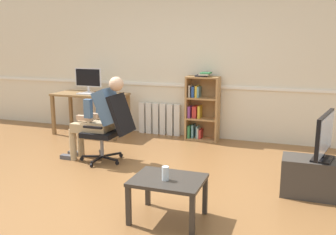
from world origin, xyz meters
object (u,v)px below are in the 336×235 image
(radiator, at_px, (159,119))
(computer_mouse, at_px, (103,94))
(office_chair, at_px, (110,126))
(coffee_table, at_px, (168,184))
(computer_desk, at_px, (90,99))
(tv_screen, at_px, (325,136))
(bookshelf, at_px, (201,108))
(tv_stand, at_px, (321,178))
(person_seated, at_px, (99,116))
(imac_monitor, at_px, (88,78))
(drinking_glass, at_px, (165,173))
(keyboard, at_px, (87,94))

(radiator, bearing_deg, computer_mouse, -149.84)
(office_chair, bearing_deg, coffee_table, 44.82)
(computer_desk, distance_m, tv_screen, 4.21)
(radiator, height_order, office_chair, office_chair)
(bookshelf, distance_m, coffee_table, 3.03)
(computer_mouse, height_order, coffee_table, computer_mouse)
(tv_stand, bearing_deg, person_seated, 174.40)
(imac_monitor, height_order, tv_stand, imac_monitor)
(coffee_table, bearing_deg, tv_screen, 37.08)
(drinking_glass, bearing_deg, computer_mouse, 129.12)
(person_seated, relative_size, coffee_table, 1.81)
(coffee_table, xyz_separation_m, drinking_glass, (-0.01, -0.05, 0.13))
(tv_screen, relative_size, coffee_table, 1.12)
(radiator, bearing_deg, coffee_table, -67.70)
(imac_monitor, distance_m, office_chair, 1.93)
(drinking_glass, bearing_deg, radiator, 111.84)
(keyboard, distance_m, radiator, 1.39)
(tv_stand, relative_size, coffee_table, 1.23)
(keyboard, bearing_deg, computer_desk, 95.70)
(tv_stand, height_order, coffee_table, tv_stand)
(computer_desk, xyz_separation_m, computer_mouse, (0.33, -0.12, 0.12))
(office_chair, xyz_separation_m, person_seated, (-0.18, 0.00, 0.13))
(coffee_table, bearing_deg, radiator, 112.30)
(radiator, relative_size, tv_stand, 0.96)
(tv_stand, distance_m, drinking_glass, 1.83)
(imac_monitor, xyz_separation_m, person_seated, (1.03, -1.42, -0.37))
(radiator, bearing_deg, computer_desk, -162.07)
(keyboard, bearing_deg, drinking_glass, -46.78)
(drinking_glass, bearing_deg, person_seated, 137.10)
(computer_mouse, bearing_deg, radiator, 30.16)
(coffee_table, bearing_deg, computer_desk, 132.50)
(tv_stand, bearing_deg, keyboard, 158.94)
(bookshelf, height_order, person_seated, person_seated)
(radiator, distance_m, drinking_glass, 3.38)
(imac_monitor, bearing_deg, tv_screen, -23.32)
(office_chair, bearing_deg, radiator, 177.56)
(computer_desk, xyz_separation_m, coffee_table, (2.47, -2.70, -0.29))
(imac_monitor, bearing_deg, bookshelf, 5.84)
(imac_monitor, bearing_deg, radiator, 13.71)
(tv_stand, xyz_separation_m, tv_screen, (0.00, -0.00, 0.48))
(office_chair, height_order, tv_stand, office_chair)
(coffee_table, bearing_deg, imac_monitor, 132.56)
(computer_desk, bearing_deg, office_chair, -49.94)
(bookshelf, relative_size, drinking_glass, 8.86)
(computer_mouse, xyz_separation_m, office_chair, (0.80, -1.22, -0.25))
(imac_monitor, xyz_separation_m, office_chair, (1.21, -1.42, -0.49))
(keyboard, height_order, bookshelf, bookshelf)
(computer_mouse, xyz_separation_m, tv_stand, (3.55, -1.51, -0.56))
(imac_monitor, distance_m, tv_stand, 4.38)
(computer_desk, distance_m, tv_stand, 4.23)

